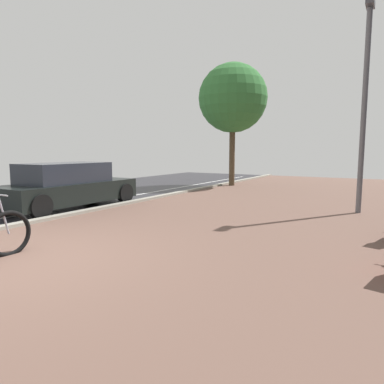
# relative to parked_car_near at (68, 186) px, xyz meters

# --- Properties ---
(ground) EXTENTS (21.00, 40.00, 0.13)m
(ground) POSITION_rel_parked_car_near_xyz_m (4.91, -3.83, -0.67)
(ground) COLOR #27262C
(parked_car_near) EXTENTS (1.78, 4.20, 1.34)m
(parked_car_near) POSITION_rel_parked_car_near_xyz_m (0.00, 0.00, 0.00)
(parked_car_near) COLOR black
(parked_car_near) RESTS_ON ground
(lamp_post) EXTENTS (0.20, 0.52, 5.56)m
(lamp_post) POSITION_rel_parked_car_near_xyz_m (7.61, 3.42, 2.46)
(lamp_post) COLOR slate
(lamp_post) RESTS_ON ground
(street_tree) EXTENTS (3.27, 3.27, 5.82)m
(street_tree) POSITION_rel_parked_car_near_xyz_m (1.58, 8.52, 3.53)
(street_tree) COLOR brown
(street_tree) RESTS_ON ground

